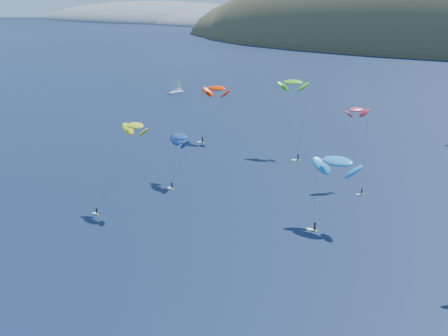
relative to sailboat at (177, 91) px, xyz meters
The scene contains 8 objects.
headland 639.05m from the sailboat, 122.40° to the left, with size 460.00×250.00×60.00m.
sailboat is the anchor object (origin of this frame).
kitesurfer_1 98.15m from the sailboat, 49.65° to the right, with size 10.24×9.08×20.80m.
kitesurfer_2 164.41m from the sailboat, 61.22° to the right, with size 10.82×12.09×22.61m.
kitesurfer_3 121.91m from the sailboat, 40.01° to the right, with size 11.65×12.20×25.21m.
kitesurfer_5 181.15m from the sailboat, 46.53° to the right, with size 12.14×10.25×17.86m.
kitesurfer_9 156.87m from the sailboat, 40.05° to the right, with size 8.96×11.90×22.24m.
kitesurfer_10 143.92m from the sailboat, 57.48° to the right, with size 10.13×11.75×15.32m.
Camera 1 is at (61.17, -49.28, 52.47)m, focal length 50.00 mm.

